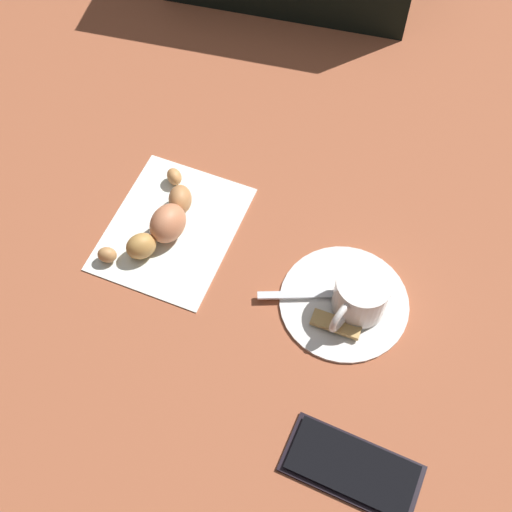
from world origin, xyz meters
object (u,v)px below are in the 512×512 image
Objects in this scene: espresso_cup at (361,293)px; croissant at (163,222)px; sugar_packet at (336,324)px; cell_phone at (352,468)px; napkin at (172,228)px; saucer at (345,299)px; teaspoon at (332,294)px.

espresso_cup is 0.25m from croissant.
cell_phone is (0.06, -0.14, -0.01)m from sugar_packet.
espresso_cup is at bearing -6.95° from napkin.
sugar_packet is at bearing -13.41° from croissant.
saucer is 0.23m from croissant.
sugar_packet is 0.16m from cell_phone.
teaspoon reaches higher than sugar_packet.
saucer is 0.23m from napkin.
sugar_packet reaches higher than cell_phone.
teaspoon reaches higher than saucer.
espresso_cup reaches higher than napkin.
espresso_cup is at bearing -2.27° from teaspoon.
croissant reaches higher than napkin.
croissant reaches higher than teaspoon.
croissant is 1.10× the size of cell_phone.
cell_phone is at bearing -67.97° from teaspoon.
espresso_cup is (0.02, -0.00, 0.03)m from saucer.
teaspoon reaches higher than napkin.
sugar_packet is 0.39× the size of cell_phone.
cell_phone is (0.06, -0.18, 0.00)m from saucer.
napkin is at bearing 166.16° from sugar_packet.
espresso_cup is 0.56× the size of croissant.
cell_phone is at bearing -77.02° from espresso_cup.
croissant is at bearing 168.47° from sugar_packet.
espresso_cup is at bearing -4.91° from croissant.
sugar_packet is (-0.02, -0.03, -0.02)m from espresso_cup.
sugar_packet is at bearing -91.34° from saucer.
cell_phone is at bearing -34.62° from croissant.
espresso_cup reaches higher than croissant.
espresso_cup is at bearing -14.30° from saucer.
saucer is at bearing -6.44° from napkin.
teaspoon reaches higher than cell_phone.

